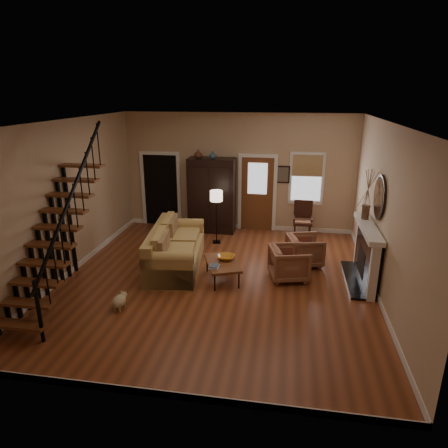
% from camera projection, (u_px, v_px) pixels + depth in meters
% --- Properties ---
extents(room, '(7.00, 7.33, 3.30)m').
position_uv_depth(room, '(212.00, 192.00, 9.76)').
color(room, brown).
rests_on(room, ground).
extents(staircase, '(0.94, 2.80, 3.20)m').
position_uv_depth(staircase, '(52.00, 222.00, 7.23)').
color(staircase, brown).
rests_on(staircase, ground).
extents(fireplace, '(0.33, 1.95, 2.30)m').
position_uv_depth(fireplace, '(369.00, 249.00, 8.28)').
color(fireplace, black).
rests_on(fireplace, ground).
extents(armoire, '(1.30, 0.60, 2.10)m').
position_uv_depth(armoire, '(212.00, 195.00, 11.25)').
color(armoire, black).
rests_on(armoire, ground).
extents(vase_a, '(0.24, 0.24, 0.25)m').
position_uv_depth(vase_a, '(198.00, 154.00, 10.84)').
color(vase_a, '#4C2619').
rests_on(vase_a, armoire).
extents(vase_b, '(0.20, 0.20, 0.21)m').
position_uv_depth(vase_b, '(213.00, 155.00, 10.78)').
color(vase_b, '#334C60').
rests_on(vase_b, armoire).
extents(sofa, '(1.35, 2.56, 0.91)m').
position_uv_depth(sofa, '(176.00, 248.00, 9.09)').
color(sofa, tan).
rests_on(sofa, ground).
extents(coffee_table, '(0.97, 1.23, 0.41)m').
position_uv_depth(coffee_table, '(222.00, 271.00, 8.51)').
color(coffee_table, brown).
rests_on(coffee_table, ground).
extents(bowl, '(0.37, 0.37, 0.09)m').
position_uv_depth(bowl, '(226.00, 257.00, 8.57)').
color(bowl, orange).
rests_on(bowl, coffee_table).
extents(books, '(0.20, 0.27, 0.05)m').
position_uv_depth(books, '(214.00, 266.00, 8.18)').
color(books, beige).
rests_on(books, coffee_table).
extents(armchair_left, '(0.95, 0.93, 0.72)m').
position_uv_depth(armchair_left, '(289.00, 263.00, 8.52)').
color(armchair_left, brown).
rests_on(armchair_left, ground).
extents(armchair_right, '(0.93, 0.92, 0.70)m').
position_uv_depth(armchair_right, '(305.00, 250.00, 9.22)').
color(armchair_right, brown).
rests_on(armchair_right, ground).
extents(floor_lamp, '(0.39, 0.39, 1.42)m').
position_uv_depth(floor_lamp, '(216.00, 217.00, 10.44)').
color(floor_lamp, black).
rests_on(floor_lamp, ground).
extents(side_chair, '(0.54, 0.54, 1.02)m').
position_uv_depth(side_chair, '(303.00, 220.00, 10.84)').
color(side_chair, '#341910').
rests_on(side_chair, ground).
extents(dog, '(0.25, 0.40, 0.28)m').
position_uv_depth(dog, '(119.00, 302.00, 7.37)').
color(dog, '#D0BA8E').
rests_on(dog, ground).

